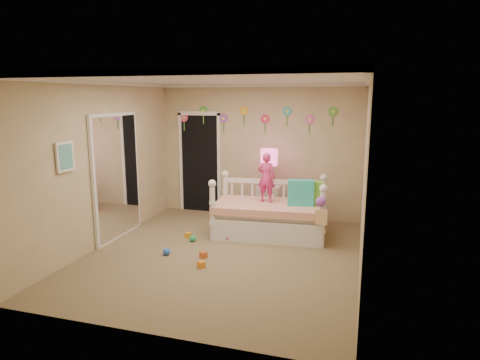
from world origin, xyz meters
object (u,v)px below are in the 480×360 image
(child, at_px, (266,177))
(table_lamp, at_px, (269,162))
(daybed, at_px, (270,206))
(nightstand, at_px, (268,204))

(child, bearing_deg, table_lamp, -75.57)
(daybed, height_order, child, child)
(nightstand, xyz_separation_m, table_lamp, (0.00, 0.00, 0.82))
(nightstand, bearing_deg, child, -80.79)
(table_lamp, bearing_deg, daybed, -75.81)
(daybed, height_order, table_lamp, table_lamp)
(daybed, bearing_deg, table_lamp, 99.42)
(child, distance_m, nightstand, 0.92)
(daybed, distance_m, nightstand, 0.76)
(table_lamp, bearing_deg, nightstand, -90.00)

